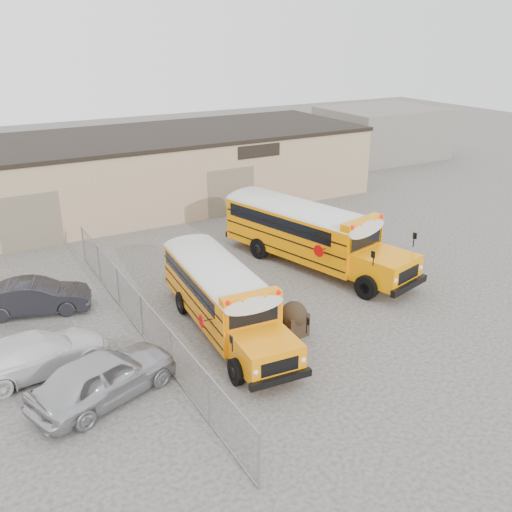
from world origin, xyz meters
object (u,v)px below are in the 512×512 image
school_bus_right (222,203)px  car_white (37,354)px  tarp_bundle (294,318)px  car_silver (104,376)px  school_bus_left (178,246)px  car_dark (36,297)px

school_bus_right → car_white: school_bus_right is taller
tarp_bundle → car_silver: size_ratio=0.29×
school_bus_right → car_white: 15.47m
school_bus_left → car_dark: 6.67m
school_bus_right → car_dark: (-11.18, -5.09, -1.09)m
car_dark → school_bus_right: bearing=-48.8°
car_white → school_bus_right: bearing=-58.1°
car_silver → school_bus_right: bearing=-59.6°
tarp_bundle → car_white: bearing=166.4°
tarp_bundle → car_dark: car_dark is taller
school_bus_left → car_silver: size_ratio=1.90×
school_bus_left → car_silver: 9.79m
school_bus_right → car_dark: size_ratio=2.53×
school_bus_left → car_dark: (-6.60, -0.54, -0.83)m
school_bus_right → tarp_bundle: (-2.89, -11.95, -1.09)m
car_silver → car_white: size_ratio=0.99×
tarp_bundle → car_silver: 7.49m
school_bus_left → car_white: size_ratio=1.89×
school_bus_right → car_dark: school_bus_right is taller
school_bus_left → tarp_bundle: 7.64m
school_bus_left → car_dark: bearing=-175.3°
car_silver → car_white: 3.11m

